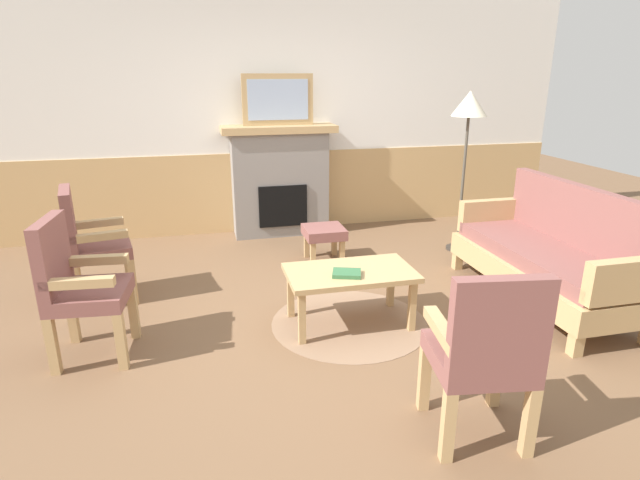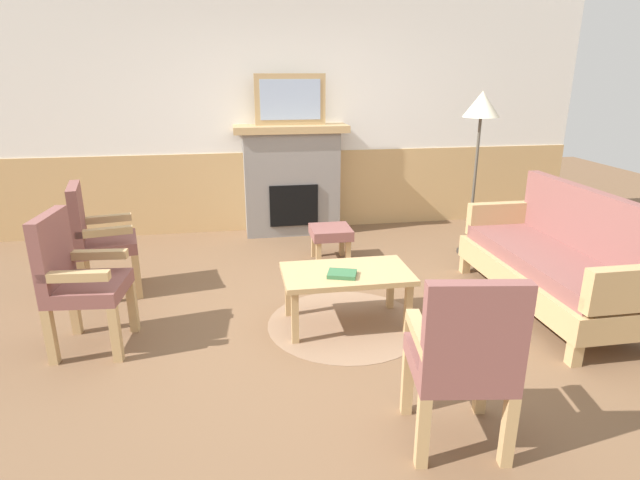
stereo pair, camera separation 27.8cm
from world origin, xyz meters
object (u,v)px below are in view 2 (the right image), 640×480
at_px(armchair_near_fireplace, 76,276).
at_px(fireplace, 292,179).
at_px(coffee_table, 346,278).
at_px(couch, 554,262).
at_px(footstool, 331,234).
at_px(armchair_by_window_left, 97,235).
at_px(framed_picture, 290,100).
at_px(armchair_front_left, 464,355).
at_px(floor_lamp_by_couch, 481,115).
at_px(book_on_table, 342,274).

bearing_deg(armchair_near_fireplace, fireplace, 54.42).
bearing_deg(coffee_table, armchair_near_fireplace, -179.19).
distance_m(couch, footstool, 2.09).
distance_m(fireplace, coffee_table, 2.45).
bearing_deg(armchair_by_window_left, framed_picture, 39.43).
distance_m(armchair_front_left, floor_lamp_by_couch, 3.26).
relative_size(book_on_table, armchair_front_left, 0.21).
xyz_separation_m(couch, armchair_front_left, (-1.45, -1.45, 0.14)).
height_order(book_on_table, footstool, book_on_table).
bearing_deg(footstool, framed_picture, 104.49).
xyz_separation_m(fireplace, floor_lamp_by_couch, (1.78, -1.05, 0.80)).
relative_size(footstool, armchair_front_left, 0.41).
xyz_separation_m(coffee_table, armchair_front_left, (0.27, -1.43, 0.15)).
height_order(couch, armchair_front_left, same).
bearing_deg(couch, armchair_by_window_left, 166.33).
bearing_deg(armchair_front_left, couch, 44.89).
xyz_separation_m(framed_picture, couch, (1.85, -2.42, -1.16)).
bearing_deg(armchair_front_left, footstool, 92.65).
distance_m(coffee_table, floor_lamp_by_couch, 2.41).
distance_m(couch, armchair_near_fireplace, 3.62).
bearing_deg(fireplace, armchair_front_left, -84.07).
bearing_deg(armchair_by_window_left, floor_lamp_by_couch, 7.34).
relative_size(footstool, armchair_near_fireplace, 0.41).
relative_size(couch, footstool, 4.50).
xyz_separation_m(couch, footstool, (-1.58, 1.37, -0.11)).
height_order(fireplace, footstool, fireplace).
bearing_deg(fireplace, floor_lamp_by_couch, -30.54).
distance_m(book_on_table, armchair_front_left, 1.38).
height_order(couch, floor_lamp_by_couch, floor_lamp_by_couch).
xyz_separation_m(framed_picture, armchair_near_fireplace, (-1.76, -2.46, -1.02)).
distance_m(fireplace, floor_lamp_by_couch, 2.22).
distance_m(armchair_by_window_left, floor_lamp_by_couch, 3.77).
bearing_deg(couch, framed_picture, 127.46).
bearing_deg(armchair_front_left, armchair_by_window_left, 133.78).
distance_m(framed_picture, couch, 3.26).
bearing_deg(armchair_front_left, coffee_table, 100.84).
height_order(fireplace, coffee_table, fireplace).
bearing_deg(coffee_table, couch, 0.63).
height_order(couch, book_on_table, couch).
distance_m(couch, book_on_table, 1.78).
bearing_deg(floor_lamp_by_couch, footstool, 179.95).
relative_size(footstool, armchair_by_window_left, 0.41).
xyz_separation_m(coffee_table, armchair_by_window_left, (-1.97, 0.92, 0.15)).
relative_size(coffee_table, book_on_table, 4.66).
height_order(fireplace, armchair_near_fireplace, fireplace).
relative_size(book_on_table, floor_lamp_by_couch, 0.12).
relative_size(couch, armchair_by_window_left, 1.84).
distance_m(coffee_table, footstool, 1.40).
xyz_separation_m(fireplace, armchair_by_window_left, (-1.85, -1.52, -0.11)).
relative_size(armchair_near_fireplace, armchair_by_window_left, 1.00).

